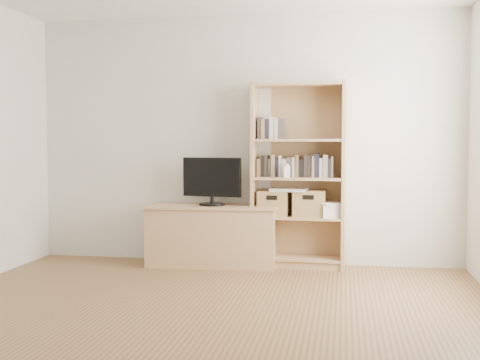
% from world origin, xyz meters
% --- Properties ---
extents(floor, '(4.50, 5.00, 0.01)m').
position_xyz_m(floor, '(0.00, 0.00, 0.00)').
color(floor, brown).
rests_on(floor, ground).
extents(back_wall, '(4.50, 0.02, 2.60)m').
position_xyz_m(back_wall, '(0.00, 2.50, 1.30)').
color(back_wall, silver).
rests_on(back_wall, floor).
extents(tv_stand, '(1.33, 0.56, 0.60)m').
position_xyz_m(tv_stand, '(-0.30, 2.25, 0.30)').
color(tv_stand, tan).
rests_on(tv_stand, floor).
extents(bookshelf, '(0.95, 0.37, 1.88)m').
position_xyz_m(bookshelf, '(0.58, 2.33, 0.94)').
color(bookshelf, tan).
rests_on(bookshelf, floor).
extents(television, '(0.62, 0.14, 0.49)m').
position_xyz_m(television, '(-0.30, 2.25, 0.87)').
color(television, black).
rests_on(television, tv_stand).
extents(books_row_mid, '(0.77, 0.17, 0.20)m').
position_xyz_m(books_row_mid, '(0.58, 2.35, 1.02)').
color(books_row_mid, brown).
rests_on(books_row_mid, bookshelf).
extents(books_row_upper, '(0.39, 0.16, 0.20)m').
position_xyz_m(books_row_upper, '(0.37, 2.36, 1.41)').
color(books_row_upper, brown).
rests_on(books_row_upper, bookshelf).
extents(baby_monitor, '(0.06, 0.05, 0.11)m').
position_xyz_m(baby_monitor, '(0.47, 2.23, 0.98)').
color(baby_monitor, white).
rests_on(baby_monitor, bookshelf).
extents(basket_left, '(0.32, 0.27, 0.25)m').
position_xyz_m(basket_left, '(0.33, 2.34, 0.65)').
color(basket_left, olive).
rests_on(basket_left, bookshelf).
extents(basket_right, '(0.33, 0.28, 0.27)m').
position_xyz_m(basket_right, '(0.69, 2.32, 0.65)').
color(basket_right, olive).
rests_on(basket_right, bookshelf).
extents(laptop, '(0.39, 0.30, 0.03)m').
position_xyz_m(laptop, '(0.49, 2.32, 0.79)').
color(laptop, white).
rests_on(laptop, basket_left).
extents(magazine_stack, '(0.24, 0.31, 0.13)m').
position_xyz_m(magazine_stack, '(0.90, 2.31, 0.59)').
color(magazine_stack, silver).
rests_on(magazine_stack, bookshelf).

